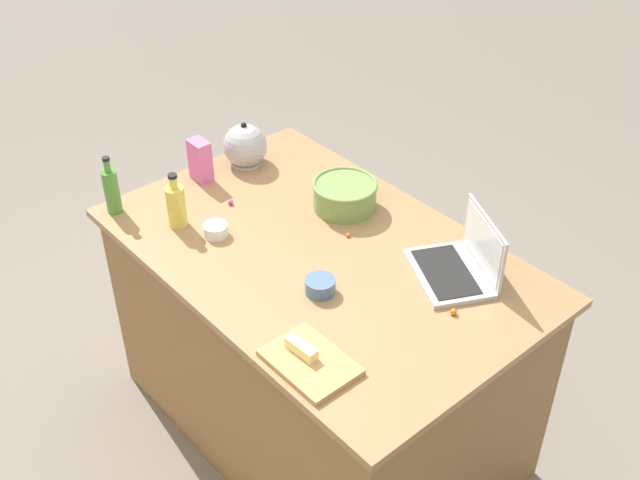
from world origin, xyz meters
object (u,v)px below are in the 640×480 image
(laptop, at_px, (460,263))
(ramekin_small, at_px, (216,230))
(cutting_board, at_px, (310,362))
(kettle, at_px, (245,146))
(candy_bag, at_px, (200,160))
(bottle_olive, at_px, (112,190))
(ramekin_medium, at_px, (320,286))
(bottle_oil, at_px, (176,205))
(butter_stick_left, at_px, (301,348))
(mixing_bowl_large, at_px, (345,194))

(laptop, distance_m, ramekin_small, 0.87)
(laptop, bearing_deg, cutting_board, 89.36)
(kettle, height_order, candy_bag, kettle)
(kettle, bearing_deg, ramekin_small, 131.27)
(bottle_olive, bearing_deg, ramekin_small, -152.15)
(ramekin_medium, relative_size, candy_bag, 0.60)
(laptop, distance_m, candy_bag, 1.12)
(laptop, height_order, cutting_board, laptop)
(kettle, bearing_deg, bottle_oil, 113.13)
(kettle, relative_size, candy_bag, 1.25)
(bottle_olive, relative_size, ramekin_medium, 2.30)
(ramekin_small, bearing_deg, bottle_olive, 27.85)
(bottle_oil, relative_size, butter_stick_left, 1.96)
(laptop, xyz_separation_m, cutting_board, (0.01, 0.65, -0.04))
(candy_bag, bearing_deg, cutting_board, 162.29)
(mixing_bowl_large, relative_size, cutting_board, 0.90)
(laptop, xyz_separation_m, bottle_oil, (0.87, 0.56, 0.04))
(bottle_oil, bearing_deg, cutting_board, 173.56)
(cutting_board, distance_m, butter_stick_left, 0.05)
(bottle_oil, xyz_separation_m, ramekin_small, (-0.14, -0.07, -0.06))
(bottle_olive, xyz_separation_m, ramekin_medium, (-0.86, -0.27, -0.07))
(bottle_oil, xyz_separation_m, cutting_board, (-0.86, 0.10, -0.08))
(bottle_oil, bearing_deg, laptop, -147.30)
(ramekin_small, distance_m, ramekin_medium, 0.49)
(ramekin_small, xyz_separation_m, candy_bag, (0.35, -0.18, 0.06))
(bottle_oil, height_order, kettle, bottle_oil)
(ramekin_small, distance_m, candy_bag, 0.40)
(mixing_bowl_large, distance_m, cutting_board, 0.84)
(butter_stick_left, distance_m, candy_bag, 1.09)
(cutting_board, xyz_separation_m, butter_stick_left, (0.04, 0.00, 0.03))
(mixing_bowl_large, xyz_separation_m, bottle_olive, (0.55, 0.67, 0.04))
(mixing_bowl_large, distance_m, butter_stick_left, 0.81)
(mixing_bowl_large, height_order, bottle_oil, bottle_oil)
(ramekin_medium, bearing_deg, laptop, -119.77)
(laptop, distance_m, butter_stick_left, 0.66)
(butter_stick_left, relative_size, ramekin_medium, 1.09)
(cutting_board, height_order, candy_bag, candy_bag)
(kettle, distance_m, butter_stick_left, 1.15)
(ramekin_medium, xyz_separation_m, candy_bag, (0.84, -0.10, 0.06))
(kettle, bearing_deg, candy_bag, 85.71)
(mixing_bowl_large, xyz_separation_m, ramekin_medium, (-0.32, 0.40, -0.03))
(kettle, relative_size, butter_stick_left, 1.94)
(kettle, relative_size, ramekin_medium, 2.11)
(bottle_oil, relative_size, ramekin_medium, 2.13)
(mixing_bowl_large, bearing_deg, ramekin_small, 70.07)
(ramekin_small, bearing_deg, candy_bag, -26.67)
(bottle_olive, bearing_deg, kettle, -93.82)
(mixing_bowl_large, bearing_deg, butter_stick_left, 128.52)
(mixing_bowl_large, relative_size, candy_bag, 1.45)
(mixing_bowl_large, bearing_deg, bottle_olive, 50.78)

